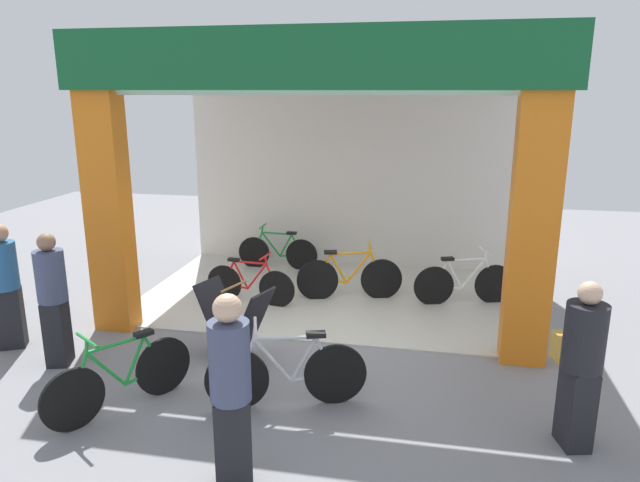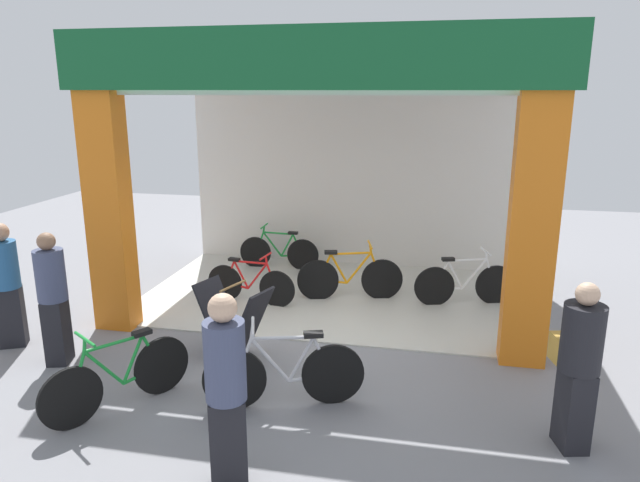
{
  "view_description": "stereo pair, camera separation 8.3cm",
  "coord_description": "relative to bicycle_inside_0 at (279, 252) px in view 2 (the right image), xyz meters",
  "views": [
    {
      "loc": [
        1.54,
        -6.92,
        3.25
      ],
      "look_at": [
        0.0,
        0.93,
        1.15
      ],
      "focal_mm": 32.53,
      "sensor_mm": 36.0,
      "label": 1
    },
    {
      "loc": [
        1.63,
        -6.91,
        3.25
      ],
      "look_at": [
        0.0,
        0.93,
        1.15
      ],
      "focal_mm": 32.53,
      "sensor_mm": 36.0,
      "label": 2
    }
  ],
  "objects": [
    {
      "name": "ground_plane",
      "position": [
        1.22,
        -3.06,
        -0.33
      ],
      "size": [
        19.93,
        19.93,
        0.0
      ],
      "primitive_type": "plane",
      "color": "gray",
      "rests_on": "ground"
    },
    {
      "name": "shop_facade",
      "position": [
        1.22,
        -1.18,
        1.8
      ],
      "size": [
        6.16,
        4.01,
        3.96
      ],
      "color": "beige",
      "rests_on": "ground"
    },
    {
      "name": "bicycle_inside_0",
      "position": [
        0.0,
        0.0,
        0.0
      ],
      "size": [
        1.5,
        0.41,
        0.82
      ],
      "color": "black",
      "rests_on": "ground"
    },
    {
      "name": "bicycle_inside_1",
      "position": [
        1.53,
        -1.35,
        0.04
      ],
      "size": [
        1.64,
        0.52,
        0.92
      ],
      "color": "black",
      "rests_on": "ground"
    },
    {
      "name": "bicycle_inside_2",
      "position": [
        3.31,
        -1.22,
        0.02
      ],
      "size": [
        1.54,
        0.53,
        0.87
      ],
      "color": "black",
      "rests_on": "ground"
    },
    {
      "name": "bicycle_inside_3",
      "position": [
        0.05,
        -1.84,
        -0.01
      ],
      "size": [
        1.47,
        0.4,
        0.81
      ],
      "color": "black",
      "rests_on": "ground"
    },
    {
      "name": "bicycle_parked_0",
      "position": [
        -0.3,
        -5.06,
        0.03
      ],
      "size": [
        0.94,
        1.39,
        0.9
      ],
      "color": "black",
      "rests_on": "ground"
    },
    {
      "name": "bicycle_parked_1",
      "position": [
        1.36,
        -4.66,
        0.04
      ],
      "size": [
        1.63,
        0.61,
        0.93
      ],
      "color": "black",
      "rests_on": "ground"
    },
    {
      "name": "sandwich_board_sign",
      "position": [
        0.46,
        -3.67,
        0.15
      ],
      "size": [
        1.02,
        0.75,
        0.96
      ],
      "color": "black",
      "rests_on": "ground"
    },
    {
      "name": "pedestrian_0",
      "position": [
        4.16,
        -4.79,
        0.51
      ],
      "size": [
        0.44,
        0.71,
        1.62
      ],
      "color": "black",
      "rests_on": "ground"
    },
    {
      "name": "pedestrian_1",
      "position": [
        -1.61,
        -4.24,
        0.52
      ],
      "size": [
        0.42,
        0.42,
        1.64
      ],
      "color": "black",
      "rests_on": "ground"
    },
    {
      "name": "pedestrian_2",
      "position": [
        -2.5,
        -3.92,
        0.52
      ],
      "size": [
        0.46,
        0.46,
        1.64
      ],
      "color": "black",
      "rests_on": "ground"
    },
    {
      "name": "pedestrian_3",
      "position": [
        1.22,
        -5.94,
        0.55
      ],
      "size": [
        0.44,
        0.44,
        1.7
      ],
      "color": "black",
      "rests_on": "ground"
    }
  ]
}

